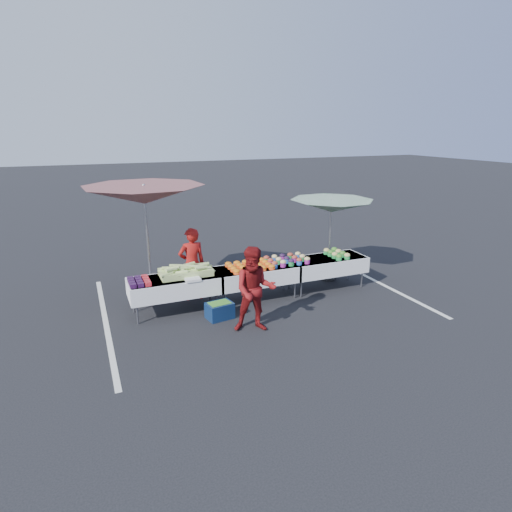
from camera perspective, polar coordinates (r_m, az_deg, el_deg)
name	(u,v)px	position (r m, az deg, el deg)	size (l,w,h in m)	color
ground	(256,299)	(9.62, 0.00, -5.71)	(80.00, 80.00, 0.00)	black
stripe_left	(106,323)	(8.99, -19.39, -8.39)	(0.10, 5.00, 0.00)	silver
stripe_right	(373,280)	(11.16, 15.36, -3.07)	(0.10, 5.00, 0.00)	silver
table_left	(175,285)	(8.91, -10.76, -3.86)	(1.86, 0.81, 0.75)	white
table_center	(256,274)	(9.41, 0.00, -2.43)	(1.86, 0.81, 0.75)	white
table_right	(326,264)	(10.20, 9.37, -1.11)	(1.86, 0.81, 0.75)	white
berry_punnets	(139,281)	(8.68, -15.33, -3.28)	(0.40, 0.54, 0.08)	black
corn_pile	(186,271)	(8.92, -9.32, -2.01)	(1.16, 0.57, 0.26)	#B2D66E
plastic_bags	(193,279)	(8.63, -8.46, -3.07)	(0.30, 0.25, 0.05)	white
carrot_bowls	(250,266)	(9.28, -0.83, -1.30)	(0.95, 0.69, 0.11)	#F14F1A
potato_cups	(287,259)	(9.63, 4.12, -0.47)	(0.94, 0.58, 0.16)	blue
bean_baskets	(337,254)	(10.26, 10.70, 0.32)	(0.36, 0.68, 0.15)	#238E3E
vendor	(192,264)	(9.45, -8.53, -1.07)	(0.59, 0.39, 1.62)	#9F1412
customer	(255,290)	(7.89, -0.15, -4.51)	(0.79, 0.62, 1.63)	maroon
umbrella_left	(144,196)	(9.19, -14.67, 7.81)	(3.17, 3.17, 2.57)	black
umbrella_right	(332,206)	(10.50, 10.05, 6.52)	(2.65, 2.65, 2.05)	black
storage_bin	(220,310)	(8.65, -4.86, -7.20)	(0.56, 0.45, 0.33)	#0E2347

